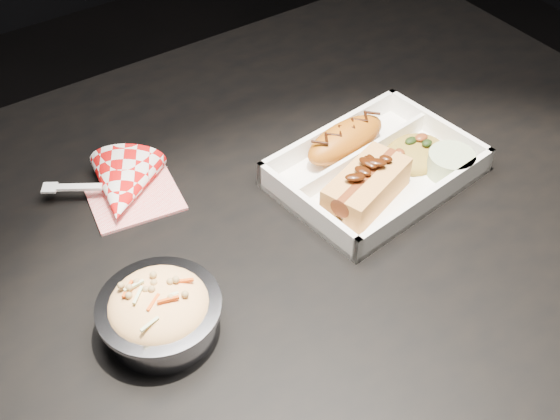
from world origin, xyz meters
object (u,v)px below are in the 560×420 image
at_px(dining_table, 265,260).
at_px(napkin_fork, 123,189).
at_px(food_tray, 374,172).
at_px(fried_pastry, 346,140).
at_px(foil_coleslaw_cup, 160,311).
at_px(hotdog, 367,184).

height_order(dining_table, napkin_fork, napkin_fork).
xyz_separation_m(food_tray, napkin_fork, (-0.29, 0.15, 0.01)).
relative_size(food_tray, napkin_fork, 1.68).
distance_m(food_tray, fried_pastry, 0.06).
bearing_deg(foil_coleslaw_cup, napkin_fork, 75.58).
bearing_deg(napkin_fork, dining_table, -9.33).
height_order(dining_table, fried_pastry, fried_pastry).
bearing_deg(napkin_fork, fried_pastry, 14.45).
height_order(fried_pastry, napkin_fork, napkin_fork).
xyz_separation_m(hotdog, foil_coleslaw_cup, (-0.30, -0.03, -0.00)).
height_order(dining_table, hotdog, hotdog).
height_order(dining_table, food_tray, food_tray).
xyz_separation_m(dining_table, fried_pastry, (0.15, 0.03, 0.12)).
bearing_deg(dining_table, hotdog, -27.88).
xyz_separation_m(dining_table, food_tray, (0.15, -0.03, 0.10)).
relative_size(food_tray, hotdog, 2.04).
bearing_deg(hotdog, napkin_fork, 125.30).
relative_size(dining_table, food_tray, 4.46).
bearing_deg(foil_coleslaw_cup, dining_table, 25.54).
relative_size(hotdog, foil_coleslaw_cup, 1.02).
xyz_separation_m(food_tray, fried_pastry, (-0.01, 0.05, 0.02)).
distance_m(dining_table, hotdog, 0.18).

